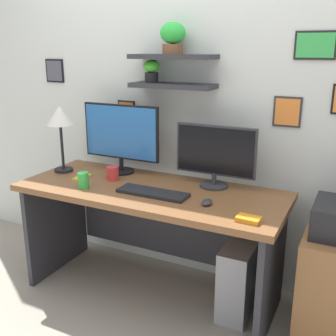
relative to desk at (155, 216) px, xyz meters
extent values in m
plane|color=gray|center=(0.00, -0.06, -0.54)|extent=(8.00, 8.00, 0.00)
cube|color=silver|center=(0.00, 0.38, 0.81)|extent=(4.40, 0.04, 2.70)
cube|color=#2D2D33|center=(0.00, 0.26, 0.82)|extent=(0.57, 0.20, 0.03)
cube|color=#2D2D33|center=(0.00, 0.26, 1.00)|extent=(0.57, 0.20, 0.03)
cylinder|color=black|center=(-0.16, 0.26, 0.87)|extent=(0.09, 0.09, 0.07)
ellipsoid|color=green|center=(-0.16, 0.26, 0.94)|extent=(0.11, 0.11, 0.08)
cylinder|color=brown|center=(0.00, 0.26, 1.05)|extent=(0.13, 0.13, 0.06)
ellipsoid|color=green|center=(0.00, 0.26, 1.15)|extent=(0.16, 0.16, 0.13)
cube|color=black|center=(0.85, 0.36, 1.07)|extent=(0.23, 0.02, 0.16)
cube|color=green|center=(0.85, 0.35, 1.07)|extent=(0.21, 0.00, 0.14)
cube|color=black|center=(-1.07, 0.36, 0.88)|extent=(0.17, 0.02, 0.18)
cube|color=#4C4C56|center=(-1.07, 0.35, 0.88)|extent=(0.15, 0.00, 0.15)
cube|color=black|center=(-0.42, 0.36, 0.62)|extent=(0.14, 0.02, 0.14)
cube|color=orange|center=(-0.42, 0.35, 0.62)|extent=(0.12, 0.00, 0.12)
cube|color=#2D2D33|center=(0.73, 0.36, 0.68)|extent=(0.17, 0.02, 0.18)
cube|color=orange|center=(0.73, 0.35, 0.68)|extent=(0.14, 0.00, 0.16)
cube|color=brown|center=(0.00, -0.06, 0.19)|extent=(1.70, 0.68, 0.04)
cube|color=#2D2D33|center=(-0.79, -0.06, -0.19)|extent=(0.04, 0.62, 0.71)
cube|color=#2D2D33|center=(0.79, -0.06, -0.19)|extent=(0.04, 0.62, 0.71)
cube|color=#2D2D33|center=(0.00, 0.24, -0.15)|extent=(1.50, 0.02, 0.50)
cylinder|color=black|center=(-0.35, 0.15, 0.22)|extent=(0.18, 0.18, 0.02)
cylinder|color=black|center=(-0.35, 0.15, 0.27)|extent=(0.03, 0.03, 0.10)
cube|color=black|center=(-0.35, 0.16, 0.50)|extent=(0.58, 0.02, 0.38)
cube|color=#2866B2|center=(-0.35, 0.15, 0.50)|extent=(0.56, 0.00, 0.35)
cylinder|color=#2D2D33|center=(0.35, 0.15, 0.22)|extent=(0.18, 0.18, 0.02)
cylinder|color=#2D2D33|center=(0.35, 0.15, 0.26)|extent=(0.03, 0.03, 0.07)
cube|color=#2D2D33|center=(0.35, 0.16, 0.44)|extent=(0.52, 0.02, 0.31)
cube|color=black|center=(0.35, 0.15, 0.44)|extent=(0.49, 0.00, 0.29)
cube|color=black|center=(0.06, -0.14, 0.22)|extent=(0.44, 0.14, 0.02)
ellipsoid|color=#2D2D33|center=(0.42, -0.16, 0.22)|extent=(0.06, 0.09, 0.03)
cylinder|color=black|center=(-0.73, -0.01, 0.22)|extent=(0.13, 0.13, 0.02)
cylinder|color=black|center=(-0.73, -0.01, 0.39)|extent=(0.02, 0.02, 0.32)
cone|color=silver|center=(-0.73, -0.01, 0.61)|extent=(0.18, 0.18, 0.13)
cube|color=yellow|center=(-0.52, -0.07, 0.21)|extent=(0.09, 0.15, 0.01)
cylinder|color=red|center=(-0.31, -0.01, 0.25)|extent=(0.08, 0.08, 0.09)
cylinder|color=green|center=(-0.38, -0.23, 0.26)|extent=(0.07, 0.07, 0.10)
cube|color=orange|center=(0.69, -0.28, 0.22)|extent=(0.12, 0.09, 0.02)
cube|color=#99999E|center=(0.58, 0.02, -0.31)|extent=(0.18, 0.40, 0.46)
camera|label=1|loc=(1.17, -2.16, 1.06)|focal=43.42mm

